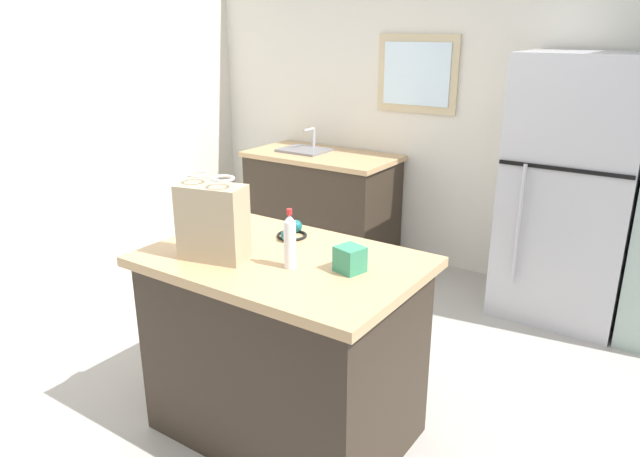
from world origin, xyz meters
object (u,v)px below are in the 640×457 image
object	(u,v)px
kitchen_island	(284,346)
small_box	(350,259)
shopping_bag	(213,222)
ear_defenders	(292,232)
refrigerator	(571,191)
bottle	(290,241)

from	to	relation	value
kitchen_island	small_box	bearing A→B (deg)	5.35
kitchen_island	shopping_bag	size ratio (longest dim) A/B	3.23
shopping_bag	ear_defenders	world-z (taller)	shopping_bag
refrigerator	small_box	size ratio (longest dim) A/B	15.98
shopping_bag	bottle	world-z (taller)	shopping_bag
small_box	ear_defenders	xyz separation A→B (m)	(-0.46, 0.21, -0.03)
bottle	refrigerator	bearing A→B (deg)	72.33
kitchen_island	bottle	bearing A→B (deg)	-37.10
shopping_bag	small_box	xyz separation A→B (m)	(0.57, 0.21, -0.12)
bottle	ear_defenders	distance (m)	0.40
shopping_bag	small_box	world-z (taller)	shopping_bag
kitchen_island	shopping_bag	xyz separation A→B (m)	(-0.24, -0.18, 0.63)
shopping_bag	ear_defenders	size ratio (longest dim) A/B	1.99
kitchen_island	small_box	distance (m)	0.61
shopping_bag	refrigerator	bearing A→B (deg)	65.53
kitchen_island	small_box	world-z (taller)	small_box
kitchen_island	ear_defenders	world-z (taller)	ear_defenders
kitchen_island	bottle	size ratio (longest dim) A/B	4.70
ear_defenders	bottle	bearing A→B (deg)	-54.16
small_box	ear_defenders	bearing A→B (deg)	155.61
shopping_bag	ear_defenders	distance (m)	0.46
ear_defenders	shopping_bag	bearing A→B (deg)	-104.94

